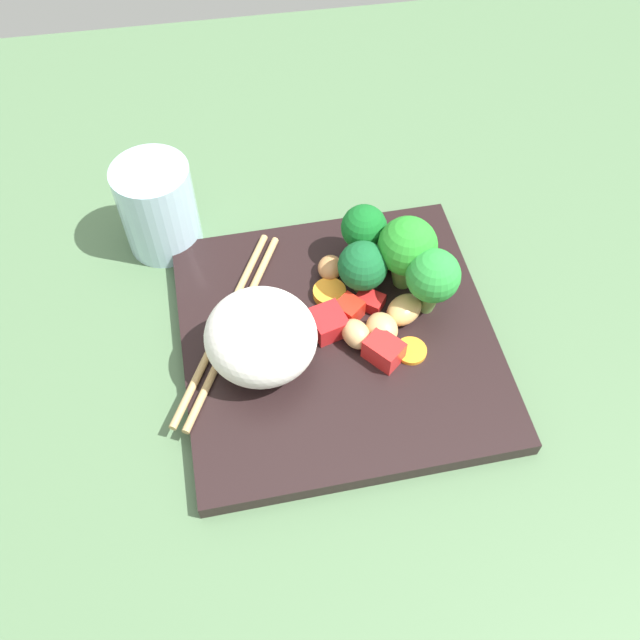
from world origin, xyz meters
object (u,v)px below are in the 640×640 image
at_px(broccoli_floret_3, 407,248).
at_px(carrot_slice_2, 405,262).
at_px(square_plate, 338,339).
at_px(chopstick_pair, 229,325).
at_px(rice_mound, 261,337).
at_px(drinking_glass, 158,208).

height_order(broccoli_floret_3, carrot_slice_2, broccoli_floret_3).
distance_m(broccoli_floret_3, carrot_slice_2, 0.05).
bearing_deg(broccoli_floret_3, square_plate, 35.73).
bearing_deg(carrot_slice_2, chopstick_pair, 15.12).
distance_m(carrot_slice_2, chopstick_pair, 0.18).
xyz_separation_m(rice_mound, carrot_slice_2, (-0.15, -0.09, -0.03)).
distance_m(broccoli_floret_3, drinking_glass, 0.24).
distance_m(chopstick_pair, drinking_glass, 0.14).
bearing_deg(carrot_slice_2, broccoli_floret_3, 71.64).
relative_size(square_plate, broccoli_floret_3, 3.63).
distance_m(broccoli_floret_3, chopstick_pair, 0.17).
bearing_deg(square_plate, chopstick_pair, -13.74).
distance_m(carrot_slice_2, drinking_glass, 0.24).
xyz_separation_m(square_plate, chopstick_pair, (0.10, -0.02, 0.01)).
xyz_separation_m(carrot_slice_2, chopstick_pair, (0.17, 0.05, -0.00)).
height_order(broccoli_floret_3, chopstick_pair, broccoli_floret_3).
xyz_separation_m(broccoli_floret_3, drinking_glass, (0.22, -0.10, -0.02)).
height_order(rice_mound, drinking_glass, drinking_glass).
relative_size(square_plate, chopstick_pair, 1.36).
distance_m(rice_mound, carrot_slice_2, 0.17).
relative_size(carrot_slice_2, chopstick_pair, 0.13).
distance_m(square_plate, chopstick_pair, 0.10).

